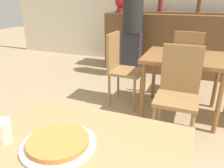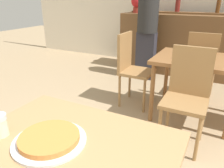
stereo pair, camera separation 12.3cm
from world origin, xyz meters
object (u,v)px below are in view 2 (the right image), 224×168
(chair_far_side_left, at_px, (131,65))
(potted_plant, at_px, (138,3))
(chair_far_side_front, at_px, (187,91))
(pizza_tray, at_px, (50,139))
(cheese_shaker, at_px, (0,125))
(person_standing, at_px, (147,25))
(chair_far_side_back, at_px, (201,62))

(chair_far_side_left, distance_m, potted_plant, 1.83)
(chair_far_side_front, height_order, potted_plant, potted_plant)
(chair_far_side_left, distance_m, pizza_tray, 2.01)
(chair_far_side_front, distance_m, pizza_tray, 1.47)
(pizza_tray, xyz_separation_m, cheese_shaker, (-0.24, -0.06, 0.04))
(person_standing, bearing_deg, chair_far_side_left, -81.27)
(chair_far_side_back, bearing_deg, chair_far_side_left, 34.60)
(person_standing, bearing_deg, pizza_tray, -79.20)
(chair_far_side_back, relative_size, person_standing, 0.56)
(chair_far_side_back, height_order, potted_plant, potted_plant)
(chair_far_side_left, bearing_deg, potted_plant, 19.42)
(chair_far_side_front, bearing_deg, pizza_tray, -105.28)
(chair_far_side_front, relative_size, pizza_tray, 2.93)
(chair_far_side_left, distance_m, person_standing, 1.13)
(chair_far_side_front, relative_size, chair_far_side_back, 1.00)
(chair_far_side_left, distance_m, cheese_shaker, 2.04)
(cheese_shaker, xyz_separation_m, potted_plant, (-0.73, 3.60, 0.44))
(chair_far_side_left, xyz_separation_m, pizza_tray, (0.41, -1.95, 0.24))
(cheese_shaker, bearing_deg, chair_far_side_front, 67.02)
(pizza_tray, bearing_deg, chair_far_side_front, 74.72)
(chair_far_side_front, xyz_separation_m, chair_far_side_left, (-0.79, 0.55, 0.00))
(chair_far_side_front, relative_size, cheese_shaker, 8.87)
(person_standing, xyz_separation_m, potted_plant, (-0.40, 0.53, 0.34))
(pizza_tray, relative_size, potted_plant, 0.99)
(cheese_shaker, relative_size, person_standing, 0.06)
(pizza_tray, bearing_deg, chair_far_side_left, 101.90)
(potted_plant, bearing_deg, cheese_shaker, -78.51)
(chair_far_side_back, relative_size, pizza_tray, 2.93)
(pizza_tray, xyz_separation_m, person_standing, (-0.57, 3.01, 0.14))
(chair_far_side_back, bearing_deg, pizza_tray, 81.28)
(chair_far_side_front, relative_size, potted_plant, 2.90)
(chair_far_side_front, xyz_separation_m, chair_far_side_back, (0.00, 1.10, 0.00))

